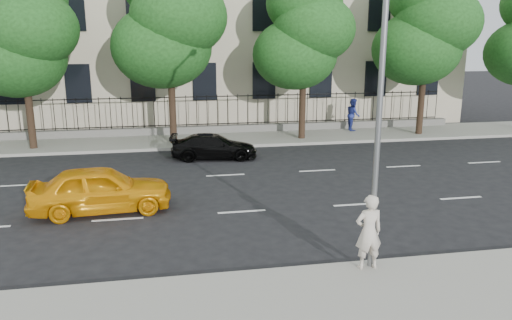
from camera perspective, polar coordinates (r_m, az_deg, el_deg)
The scene contains 14 objects.
ground at distance 14.39m, azimuth -0.13°, elevation -9.30°, with size 120.00×120.00×0.00m, color black.
near_sidewalk at distance 10.88m, azimuth 3.76°, elevation -17.22°, with size 60.00×4.00×0.15m, color gray.
far_sidewalk at distance 27.68m, azimuth -5.25°, elevation 2.33°, with size 60.00×4.00×0.15m, color gray.
lane_markings at distance 18.79m, azimuth -2.69°, elevation -3.58°, with size 49.60×4.62×0.01m, color silver, non-canonical shape.
iron_fence at distance 29.23m, azimuth -5.58°, elevation 4.10°, with size 30.00×0.50×2.20m.
street_light at distance 12.23m, azimuth 13.21°, elevation 11.06°, with size 0.25×3.32×8.05m.
tree_b at distance 27.18m, azimuth -25.12°, elevation 13.12°, with size 5.53×5.12×8.97m.
tree_c at distance 26.37m, azimuth -9.86°, elevation 15.46°, with size 5.89×5.50×9.80m.
tree_d at distance 27.36m, azimuth 5.49°, elevation 14.34°, with size 5.34×4.94×8.84m.
tree_e at distance 30.02m, azimuth 18.91°, elevation 14.34°, with size 5.71×5.31×9.46m.
yellow_taxi at distance 17.24m, azimuth -17.33°, elevation -3.20°, with size 1.83×4.55×1.55m, color orange.
black_sedan at distance 23.64m, azimuth -4.83°, elevation 1.56°, with size 1.64×4.04×1.17m, color black.
woman_near at distance 12.48m, azimuth 12.75°, elevation -8.03°, with size 0.69×0.45×1.89m, color beige.
pedestrian_far at distance 30.28m, azimuth 11.04°, elevation 5.14°, with size 0.93×0.72×1.91m, color navy.
Camera 1 is at (-2.32, -12.99, 5.74)m, focal length 35.00 mm.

